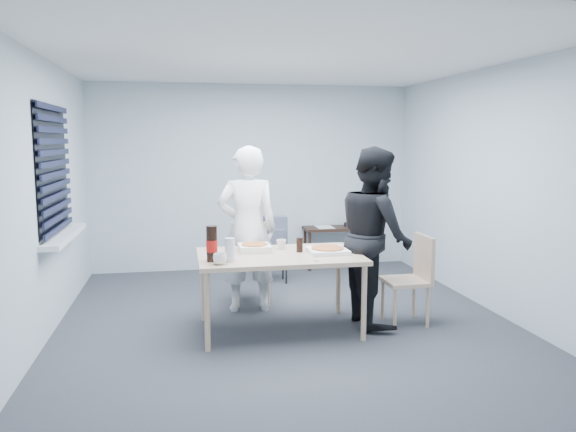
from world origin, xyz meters
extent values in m
plane|color=#2F3035|center=(0.00, 0.00, 0.00)|extent=(5.00, 5.00, 0.00)
plane|color=white|center=(0.00, 0.00, 2.60)|extent=(5.00, 5.00, 0.00)
plane|color=silver|center=(0.00, 2.50, 1.30)|extent=(4.50, 0.00, 4.50)
plane|color=silver|center=(0.00, -2.50, 1.30)|extent=(4.50, 0.00, 4.50)
plane|color=silver|center=(-2.25, 0.00, 1.30)|extent=(0.00, 5.00, 5.00)
plane|color=silver|center=(2.25, 0.00, 1.30)|extent=(0.00, 5.00, 5.00)
plane|color=black|center=(-2.23, 0.40, 1.55)|extent=(0.00, 1.30, 1.30)
cube|color=black|center=(-2.21, 0.40, 1.55)|extent=(0.04, 1.30, 1.25)
cube|color=silver|center=(-2.16, 0.40, 0.89)|extent=(0.18, 1.42, 0.05)
cube|color=#D9B18C|center=(-0.10, -0.23, 0.73)|extent=(1.54, 0.97, 0.04)
cylinder|color=#D9B18C|center=(-0.81, -0.66, 0.35)|extent=(0.05, 0.05, 0.71)
cylinder|color=#D9B18C|center=(-0.81, 0.19, 0.35)|extent=(0.05, 0.05, 0.71)
cylinder|color=#D9B18C|center=(0.60, -0.66, 0.35)|extent=(0.05, 0.05, 0.71)
cylinder|color=#D9B18C|center=(0.60, 0.19, 0.35)|extent=(0.05, 0.05, 0.71)
cube|color=#D9B18C|center=(-0.26, 0.75, 0.43)|extent=(0.42, 0.42, 0.04)
cube|color=#D9B18C|center=(-0.26, 0.94, 0.67)|extent=(0.42, 0.04, 0.44)
cylinder|color=#D9B18C|center=(-0.43, 0.58, 0.21)|extent=(0.03, 0.03, 0.41)
cylinder|color=#D9B18C|center=(-0.43, 0.92, 0.21)|extent=(0.03, 0.03, 0.41)
cylinder|color=#D9B18C|center=(-0.09, 0.58, 0.21)|extent=(0.03, 0.03, 0.41)
cylinder|color=#D9B18C|center=(-0.09, 0.92, 0.21)|extent=(0.03, 0.03, 0.41)
cube|color=#D9B18C|center=(1.17, -0.27, 0.43)|extent=(0.42, 0.42, 0.04)
cube|color=#D9B18C|center=(1.36, -0.27, 0.67)|extent=(0.04, 0.42, 0.44)
cylinder|color=#D9B18C|center=(1.00, -0.44, 0.21)|extent=(0.03, 0.03, 0.41)
cylinder|color=#D9B18C|center=(1.00, -0.10, 0.21)|extent=(0.03, 0.03, 0.41)
cylinder|color=#D9B18C|center=(1.34, -0.44, 0.21)|extent=(0.03, 0.03, 0.41)
cylinder|color=#D9B18C|center=(1.34, -0.10, 0.21)|extent=(0.03, 0.03, 0.41)
imported|color=white|center=(-0.33, 0.48, 0.89)|extent=(0.65, 0.42, 1.77)
imported|color=black|center=(0.87, -0.17, 0.89)|extent=(0.47, 0.86, 1.77)
cube|color=black|center=(1.14, 2.28, 0.57)|extent=(0.89, 0.39, 0.04)
cylinder|color=black|center=(0.74, 2.12, 0.28)|extent=(0.04, 0.04, 0.55)
cylinder|color=black|center=(0.74, 2.44, 0.28)|extent=(0.04, 0.04, 0.55)
cylinder|color=black|center=(1.54, 2.12, 0.28)|extent=(0.04, 0.04, 0.55)
cylinder|color=black|center=(1.54, 2.44, 0.28)|extent=(0.04, 0.04, 0.55)
cube|color=black|center=(0.16, 1.61, 0.43)|extent=(0.32, 0.32, 0.04)
cylinder|color=black|center=(0.04, 1.49, 0.21)|extent=(0.04, 0.04, 0.41)
cylinder|color=black|center=(0.04, 1.73, 0.21)|extent=(0.04, 0.04, 0.41)
cylinder|color=black|center=(0.29, 1.49, 0.21)|extent=(0.04, 0.04, 0.41)
cylinder|color=black|center=(0.29, 1.73, 0.21)|extent=(0.04, 0.04, 0.41)
cube|color=slate|center=(0.16, 1.61, 0.65)|extent=(0.29, 0.16, 0.41)
cube|color=slate|center=(0.16, 1.50, 0.60)|extent=(0.21, 0.06, 0.20)
cube|color=white|center=(-0.32, -0.05, 0.76)|extent=(0.30, 0.30, 0.03)
cube|color=white|center=(-0.32, -0.05, 0.80)|extent=(0.30, 0.30, 0.03)
cylinder|color=#CC7F38|center=(-0.32, -0.05, 0.82)|extent=(0.26, 0.26, 0.01)
cube|color=white|center=(0.36, -0.25, 0.77)|extent=(0.37, 0.37, 0.04)
cylinder|color=#CC7F38|center=(0.36, -0.25, 0.79)|extent=(0.31, 0.31, 0.01)
imported|color=white|center=(-0.69, -0.58, 0.80)|extent=(0.17, 0.17, 0.10)
imported|color=white|center=(-0.04, 0.02, 0.80)|extent=(0.10, 0.10, 0.09)
cylinder|color=black|center=(0.11, -0.17, 0.82)|extent=(0.08, 0.08, 0.14)
cylinder|color=black|center=(-0.75, -0.44, 0.91)|extent=(0.10, 0.10, 0.32)
cylinder|color=red|center=(-0.75, -0.44, 0.89)|extent=(0.10, 0.10, 0.11)
cylinder|color=silver|center=(-0.60, -0.49, 0.86)|extent=(0.10, 0.10, 0.21)
torus|color=red|center=(0.17, -0.59, 0.75)|extent=(0.07, 0.07, 0.00)
cube|color=white|center=(0.99, 2.29, 0.59)|extent=(0.24, 0.32, 0.01)
cube|color=black|center=(1.36, 2.30, 0.62)|extent=(0.15, 0.13, 0.05)
camera|label=1|loc=(-1.01, -5.40, 1.83)|focal=35.00mm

